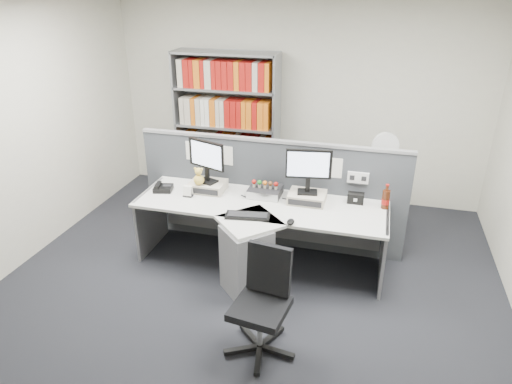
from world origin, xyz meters
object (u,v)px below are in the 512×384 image
(monitor_left, at_px, (206,158))
(monitor_right, at_px, (309,168))
(keyboard, at_px, (248,216))
(filing_cabinet, at_px, (378,201))
(cola_bottle, at_px, (386,199))
(office_chair, at_px, (263,299))
(desk, at_px, (255,236))
(desktop_pc, at_px, (265,191))
(desk_calendar, at_px, (188,192))
(shelving_unit, at_px, (227,129))
(mouse, at_px, (291,222))
(speaker, at_px, (356,198))
(desk_phone, at_px, (163,188))
(desk_fan, at_px, (385,149))

(monitor_left, bearing_deg, monitor_right, -0.00)
(keyboard, height_order, filing_cabinet, keyboard)
(cola_bottle, distance_m, office_chair, 1.73)
(desk, relative_size, monitor_left, 5.55)
(monitor_left, relative_size, filing_cabinet, 0.67)
(desktop_pc, relative_size, cola_bottle, 1.30)
(desk_calendar, distance_m, shelving_unit, 1.69)
(mouse, relative_size, desk_calendar, 0.93)
(speaker, height_order, office_chair, office_chair)
(monitor_right, xyz_separation_m, desk_calendar, (-1.25, -0.21, -0.33))
(monitor_left, bearing_deg, cola_bottle, 1.75)
(cola_bottle, xyz_separation_m, filing_cabinet, (-0.05, 0.96, -0.47))
(desk_phone, xyz_separation_m, desk_calendar, (0.33, -0.07, 0.02))
(desk, height_order, shelving_unit, shelving_unit)
(desk_calendar, bearing_deg, cola_bottle, 7.41)
(monitor_left, distance_m, filing_cabinet, 2.23)
(cola_bottle, bearing_deg, desk_fan, 92.78)
(desk_calendar, height_order, shelving_unit, shelving_unit)
(shelving_unit, bearing_deg, keyboard, -66.29)
(monitor_right, relative_size, desk_phone, 2.06)
(desktop_pc, distance_m, desk_calendar, 0.82)
(monitor_right, distance_m, cola_bottle, 0.84)
(filing_cabinet, bearing_deg, desk_phone, -153.42)
(keyboard, distance_m, desk_phone, 1.13)
(monitor_left, height_order, monitor_right, monitor_right)
(monitor_right, distance_m, mouse, 0.64)
(desk, relative_size, filing_cabinet, 3.71)
(monitor_right, distance_m, keyboard, 0.79)
(desktop_pc, bearing_deg, desk, -90.33)
(desk_fan, xyz_separation_m, office_chair, (-0.85, -2.40, -0.55))
(keyboard, height_order, shelving_unit, shelving_unit)
(speaker, bearing_deg, desk_fan, 74.76)
(mouse, height_order, filing_cabinet, mouse)
(monitor_left, xyz_separation_m, keyboard, (0.60, -0.49, -0.37))
(shelving_unit, relative_size, filing_cabinet, 2.86)
(keyboard, distance_m, speaker, 1.16)
(desk, xyz_separation_m, desk_phone, (-1.11, 0.24, 0.30))
(office_chair, bearing_deg, speaker, 67.96)
(filing_cabinet, relative_size, desk_fan, 1.33)
(shelving_unit, bearing_deg, monitor_left, -79.89)
(monitor_right, relative_size, shelving_unit, 0.24)
(desk_calendar, height_order, cola_bottle, cola_bottle)
(cola_bottle, bearing_deg, speaker, 171.73)
(monitor_right, height_order, shelving_unit, shelving_unit)
(desk_calendar, bearing_deg, desk, -12.70)
(desk_calendar, height_order, speaker, desk_calendar)
(keyboard, relative_size, filing_cabinet, 0.65)
(desk_phone, bearing_deg, monitor_right, 5.10)
(desk_calendar, distance_m, desk_fan, 2.35)
(speaker, bearing_deg, office_chair, -112.04)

